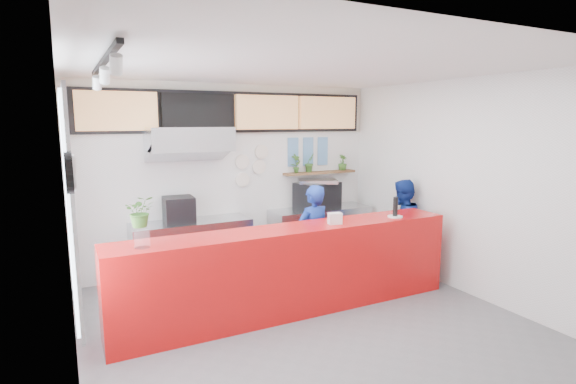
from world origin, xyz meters
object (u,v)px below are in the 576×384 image
object	(u,v)px
panini_oven	(179,210)
espresso_machine	(317,195)
staff_center	(313,238)
pepper_mill	(395,207)
staff_right	(401,227)
service_counter	(292,270)

from	to	relation	value
panini_oven	espresso_machine	bearing A→B (deg)	3.10
staff_center	pepper_mill	world-z (taller)	staff_center
panini_oven	staff_right	distance (m)	3.47
service_counter	staff_center	xyz separation A→B (m)	(0.62, 0.54, 0.21)
panini_oven	espresso_machine	size ratio (longest dim) A/B	0.61
pepper_mill	panini_oven	bearing A→B (deg)	143.23
espresso_machine	staff_center	world-z (taller)	staff_center
espresso_machine	staff_right	size ratio (longest dim) A/B	0.47
staff_center	pepper_mill	bearing A→B (deg)	136.17
panini_oven	staff_center	size ratio (longest dim) A/B	0.28
service_counter	staff_center	world-z (taller)	staff_center
pepper_mill	service_counter	bearing A→B (deg)	176.47
staff_right	pepper_mill	bearing A→B (deg)	25.78
service_counter	staff_right	bearing A→B (deg)	13.55
panini_oven	staff_right	xyz separation A→B (m)	(3.21, -1.26, -0.34)
service_counter	panini_oven	xyz separation A→B (m)	(-0.98, 1.80, 0.54)
staff_right	espresso_machine	bearing A→B (deg)	-74.81
service_counter	panini_oven	size ratio (longest dim) A/B	10.40
espresso_machine	service_counter	bearing A→B (deg)	-143.01
service_counter	staff_center	distance (m)	0.85
staff_right	staff_center	bearing A→B (deg)	-17.32
panini_oven	pepper_mill	bearing A→B (deg)	-33.67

